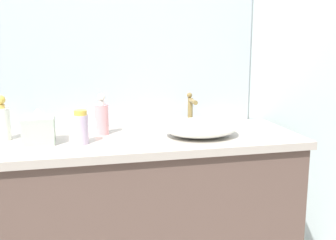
# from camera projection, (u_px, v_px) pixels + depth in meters

# --- Properties ---
(bathroom_wall_rear) EXTENTS (6.00, 0.06, 2.60)m
(bathroom_wall_rear) POSITION_uv_depth(u_px,v_px,m) (126.00, 49.00, 2.20)
(bathroom_wall_rear) COLOR silver
(bathroom_wall_rear) RESTS_ON ground
(vanity_counter) EXTENTS (1.58, 0.57, 0.89)m
(vanity_counter) POSITION_uv_depth(u_px,v_px,m) (137.00, 224.00, 2.06)
(vanity_counter) COLOR brown
(vanity_counter) RESTS_ON ground
(wall_mirror_panel) EXTENTS (1.40, 0.01, 1.29)m
(wall_mirror_panel) POSITION_uv_depth(u_px,v_px,m) (125.00, 2.00, 2.12)
(wall_mirror_panel) COLOR #B2BCC6
(wall_mirror_panel) RESTS_ON vanity_counter
(sink_basin) EXTENTS (0.36, 0.30, 0.08)m
(sink_basin) POSITION_uv_depth(u_px,v_px,m) (201.00, 127.00, 1.99)
(sink_basin) COLOR white
(sink_basin) RESTS_ON vanity_counter
(faucet) EXTENTS (0.03, 0.12, 0.19)m
(faucet) POSITION_uv_depth(u_px,v_px,m) (191.00, 108.00, 2.14)
(faucet) COLOR olive
(faucet) RESTS_ON vanity_counter
(soap_dispenser) EXTENTS (0.07, 0.07, 0.20)m
(soap_dispenser) POSITION_uv_depth(u_px,v_px,m) (102.00, 117.00, 2.01)
(soap_dispenser) COLOR pink
(soap_dispenser) RESTS_ON vanity_counter
(lotion_bottle) EXTENTS (0.07, 0.07, 0.15)m
(lotion_bottle) POSITION_uv_depth(u_px,v_px,m) (81.00, 128.00, 1.84)
(lotion_bottle) COLOR #C5AFCC
(lotion_bottle) RESTS_ON vanity_counter
(perfume_bottle) EXTENTS (0.07, 0.07, 0.21)m
(perfume_bottle) POSITION_uv_depth(u_px,v_px,m) (2.00, 121.00, 1.90)
(perfume_bottle) COLOR white
(perfume_bottle) RESTS_ON vanity_counter
(tissue_box) EXTENTS (0.14, 0.14, 0.16)m
(tissue_box) POSITION_uv_depth(u_px,v_px,m) (39.00, 128.00, 1.85)
(tissue_box) COLOR #B2C6AE
(tissue_box) RESTS_ON vanity_counter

